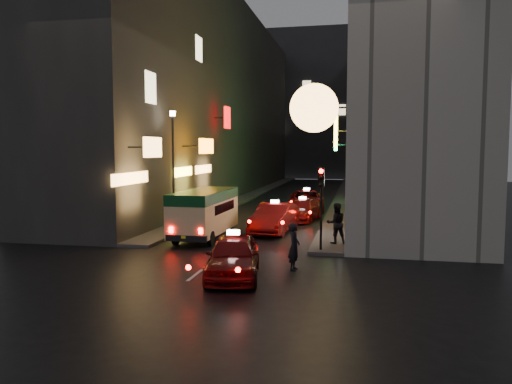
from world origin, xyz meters
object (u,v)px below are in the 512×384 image
Objects in this scene: minibus at (205,208)px; lamp_post at (173,161)px; pedestrian_crossing at (294,244)px; taxi_near at (233,253)px; traffic_light at (321,190)px.

lamp_post reaches higher than minibus.
minibus is 7.52m from pedestrian_crossing.
lamp_post is (-2.38, 2.09, 2.23)m from minibus.
taxi_near is at bearing -58.24° from lamp_post.
minibus is at bearing 157.24° from traffic_light.
lamp_post is at bearing 138.79° from minibus.
lamp_post reaches higher than traffic_light.
traffic_light reaches higher than taxi_near.
traffic_light is (5.82, -2.44, 1.20)m from minibus.
lamp_post is at bearing 121.76° from taxi_near.
taxi_near is 2.89× the size of pedestrian_crossing.
minibus is 6.42m from traffic_light.
traffic_light reaches higher than pedestrian_crossing.
taxi_near is at bearing 132.38° from pedestrian_crossing.
taxi_near is 2.37m from pedestrian_crossing.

